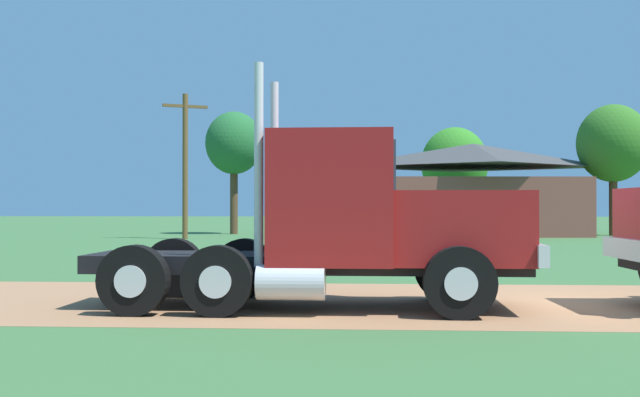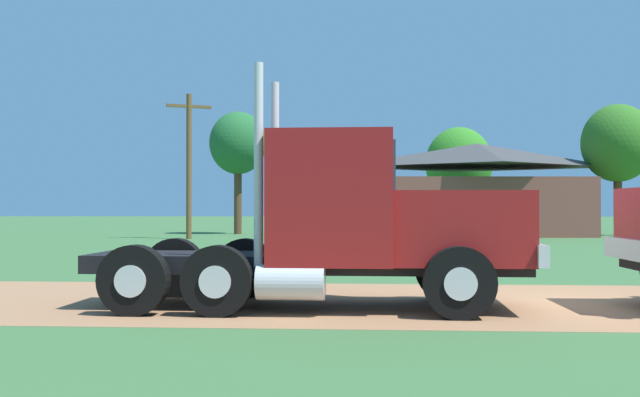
% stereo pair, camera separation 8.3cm
% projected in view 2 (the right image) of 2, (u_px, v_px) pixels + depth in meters
% --- Properties ---
extents(ground_plane, '(200.00, 200.00, 0.00)m').
position_uv_depth(ground_plane, '(568.00, 303.00, 12.39)').
color(ground_plane, '#3A6636').
extents(dirt_track, '(120.00, 5.74, 0.01)m').
position_uv_depth(dirt_track, '(568.00, 303.00, 12.39)').
color(dirt_track, '#9F6F4B').
rests_on(dirt_track, ground_plane).
extents(truck_foreground_white, '(7.05, 2.66, 3.75)m').
position_uv_depth(truck_foreground_white, '(354.00, 225.00, 11.87)').
color(truck_foreground_white, black).
rests_on(truck_foreground_white, ground_plane).
extents(shed_building, '(11.83, 8.97, 5.07)m').
position_uv_depth(shed_building, '(478.00, 190.00, 41.43)').
color(shed_building, brown).
rests_on(shed_building, ground_plane).
extents(utility_pole_near, '(2.04, 1.10, 7.06)m').
position_uv_depth(utility_pole_near, '(189.00, 161.00, 36.36)').
color(utility_pole_near, brown).
rests_on(utility_pole_near, ground_plane).
extents(tree_left, '(3.26, 3.26, 7.01)m').
position_uv_depth(tree_left, '(238.00, 144.00, 42.78)').
color(tree_left, '#513823').
rests_on(tree_left, ground_plane).
extents(tree_mid, '(4.61, 4.61, 7.06)m').
position_uv_depth(tree_mid, '(459.00, 164.00, 51.73)').
color(tree_mid, '#513823').
rests_on(tree_mid, ground_plane).
extents(tree_right, '(3.83, 3.83, 7.12)m').
position_uv_depth(tree_right, '(618.00, 144.00, 40.39)').
color(tree_right, '#513823').
rests_on(tree_right, ground_plane).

